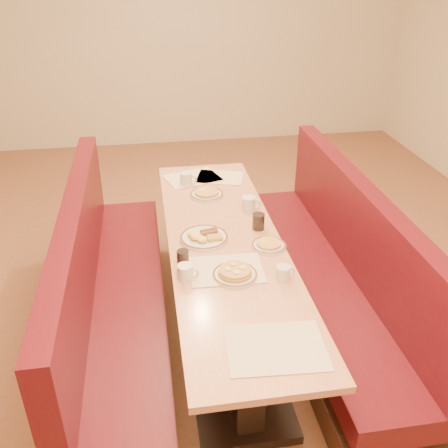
{
  "coord_description": "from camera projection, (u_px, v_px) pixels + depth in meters",
  "views": [
    {
      "loc": [
        -0.43,
        -2.62,
        2.34
      ],
      "look_at": [
        0.0,
        0.04,
        0.85
      ],
      "focal_mm": 40.0,
      "sensor_mm": 36.0,
      "label": 1
    }
  ],
  "objects": [
    {
      "name": "coffee_mug_b",
      "position": [
        186.0,
        272.0,
        2.71
      ],
      "size": [
        0.12,
        0.09,
        0.09
      ],
      "rotation": [
        0.0,
        0.0,
        -0.28
      ],
      "color": "beige",
      "rests_on": "diner_table"
    },
    {
      "name": "placemat_far_left",
      "position": [
        193.0,
        178.0,
        3.94
      ],
      "size": [
        0.48,
        0.41,
        0.0
      ],
      "primitive_type": "cube",
      "rotation": [
        0.0,
        0.0,
        0.31
      ],
      "color": "#FCEEC5",
      "rests_on": "diner_table"
    },
    {
      "name": "extra_plate_mid",
      "position": [
        269.0,
        245.0,
        3.03
      ],
      "size": [
        0.21,
        0.21,
        0.04
      ],
      "rotation": [
        0.0,
        0.0,
        0.12
      ],
      "color": "beige",
      "rests_on": "diner_table"
    },
    {
      "name": "booth_right",
      "position": [
        331.0,
        281.0,
        3.39
      ],
      "size": [
        0.55,
        2.5,
        1.05
      ],
      "color": "#4C3326",
      "rests_on": "ground"
    },
    {
      "name": "placemat_near_left",
      "position": [
        226.0,
        269.0,
        2.81
      ],
      "size": [
        0.42,
        0.32,
        0.0
      ],
      "primitive_type": "cube",
      "rotation": [
        0.0,
        0.0,
        -0.04
      ],
      "color": "#FCEEC5",
      "rests_on": "diner_table"
    },
    {
      "name": "placemat_far_right",
      "position": [
        220.0,
        177.0,
        3.95
      ],
      "size": [
        0.42,
        0.36,
        0.0
      ],
      "primitive_type": "cube",
      "rotation": [
        0.0,
        0.0,
        -0.28
      ],
      "color": "#FCEEC5",
      "rests_on": "diner_table"
    },
    {
      "name": "coffee_mug_d",
      "position": [
        187.0,
        179.0,
        3.81
      ],
      "size": [
        0.13,
        0.09,
        0.1
      ],
      "rotation": [
        0.0,
        0.0,
        -0.39
      ],
      "color": "beige",
      "rests_on": "diner_table"
    },
    {
      "name": "pancake_plate",
      "position": [
        235.0,
        273.0,
        2.75
      ],
      "size": [
        0.25,
        0.25,
        0.06
      ],
      "rotation": [
        0.0,
        0.0,
        -0.39
      ],
      "color": "beige",
      "rests_on": "diner_table"
    },
    {
      "name": "diner_table",
      "position": [
        225.0,
        290.0,
        3.28
      ],
      "size": [
        0.7,
        2.5,
        0.75
      ],
      "color": "black",
      "rests_on": "ground"
    },
    {
      "name": "eggs_plate",
      "position": [
        204.0,
        237.0,
        3.1
      ],
      "size": [
        0.31,
        0.31,
        0.06
      ],
      "rotation": [
        0.0,
        0.0,
        0.04
      ],
      "color": "beige",
      "rests_on": "diner_table"
    },
    {
      "name": "soda_tumbler_near",
      "position": [
        183.0,
        258.0,
        2.84
      ],
      "size": [
        0.07,
        0.07,
        0.09
      ],
      "color": "black",
      "rests_on": "diner_table"
    },
    {
      "name": "coffee_mug_c",
      "position": [
        249.0,
        204.0,
        3.43
      ],
      "size": [
        0.13,
        0.09,
        0.1
      ],
      "rotation": [
        0.0,
        0.0,
        -0.21
      ],
      "color": "beige",
      "rests_on": "diner_table"
    },
    {
      "name": "booth_left",
      "position": [
        112.0,
        303.0,
        3.18
      ],
      "size": [
        0.55,
        2.5,
        1.05
      ],
      "color": "#4C3326",
      "rests_on": "ground"
    },
    {
      "name": "room_envelope",
      "position": [
        225.0,
        41.0,
        2.52
      ],
      "size": [
        6.04,
        8.04,
        2.82
      ],
      "color": "beige",
      "rests_on": "ground"
    },
    {
      "name": "placemat_near_right",
      "position": [
        276.0,
        347.0,
        2.26
      ],
      "size": [
        0.47,
        0.37,
        0.0
      ],
      "primitive_type": "cube",
      "rotation": [
        0.0,
        0.0,
        -0.07
      ],
      "color": "#FCEEC5",
      "rests_on": "diner_table"
    },
    {
      "name": "ground",
      "position": [
        225.0,
        334.0,
        3.46
      ],
      "size": [
        8.0,
        8.0,
        0.0
      ],
      "primitive_type": "plane",
      "color": "#9E6647",
      "rests_on": "ground"
    },
    {
      "name": "coffee_mug_a",
      "position": [
        284.0,
        273.0,
        2.71
      ],
      "size": [
        0.11,
        0.08,
        0.08
      ],
      "rotation": [
        0.0,
        0.0,
        0.14
      ],
      "color": "beige",
      "rests_on": "diner_table"
    },
    {
      "name": "extra_plate_far",
      "position": [
        207.0,
        194.0,
        3.65
      ],
      "size": [
        0.25,
        0.25,
        0.05
      ],
      "rotation": [
        0.0,
        0.0,
        0.35
      ],
      "color": "beige",
      "rests_on": "diner_table"
    },
    {
      "name": "soda_tumbler_mid",
      "position": [
        258.0,
        222.0,
        3.2
      ],
      "size": [
        0.08,
        0.08,
        0.11
      ],
      "color": "black",
      "rests_on": "diner_table"
    }
  ]
}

